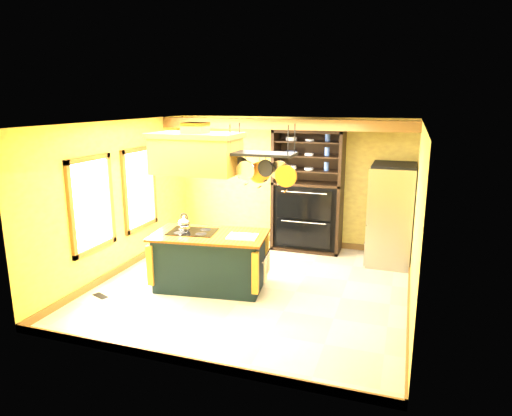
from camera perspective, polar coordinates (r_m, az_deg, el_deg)
The scene contains 15 objects.
floor at distance 7.76m, azimuth -0.41°, elevation -9.71°, with size 5.00×5.00×0.00m, color beige.
ceiling at distance 7.15m, azimuth -0.44°, elevation 10.62°, with size 5.00×5.00×0.00m, color white.
wall_back at distance 9.69m, azimuth 4.41°, elevation 3.29°, with size 5.00×0.02×2.70m, color #E8CE55.
wall_front at distance 5.13m, azimuth -9.61°, elevation -6.12°, with size 5.00×0.02×2.70m, color #E8CE55.
wall_left at distance 8.47m, azimuth -16.64°, elevation 1.28°, with size 0.02×5.00×2.70m, color #E8CE55.
wall_right at distance 6.96m, azimuth 19.43°, elevation -1.50°, with size 0.02×5.00×2.70m, color #E8CE55.
ceiling_beam at distance 8.77m, azimuth 3.24°, elevation 10.41°, with size 5.00×0.15×0.20m, color brown.
window_near at distance 7.81m, azimuth -19.79°, elevation 0.43°, with size 0.06×1.06×1.56m.
window_far at distance 8.93m, azimuth -14.28°, elevation 2.36°, with size 0.06×1.06×1.56m.
kitchen_island at distance 7.61m, azimuth -5.75°, elevation -6.48°, with size 1.96×1.26×1.11m.
range_hood at distance 7.28m, azimuth -7.51°, elevation 6.96°, with size 1.41×0.80×0.80m.
pot_rack at distance 6.88m, azimuth 0.93°, elevation 5.75°, with size 1.08×0.49×0.91m.
refrigerator at distance 8.91m, azimuth 16.44°, elevation -1.04°, with size 0.81×0.95×1.86m.
hutch at distance 9.42m, azimuth 6.48°, elevation 0.41°, with size 1.40×0.63×2.47m.
floor_register at distance 7.79m, azimuth -18.87°, elevation -10.35°, with size 0.28×0.12×0.01m, color black.
Camera 1 is at (2.33, -6.75, 3.05)m, focal length 32.00 mm.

